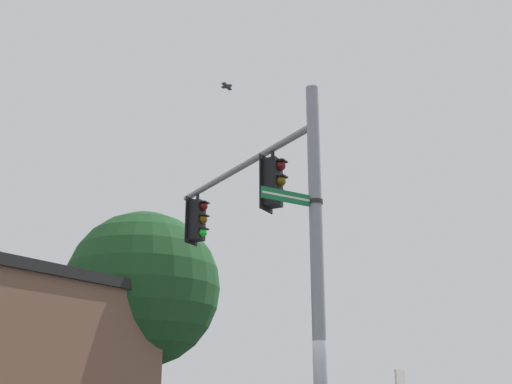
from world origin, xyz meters
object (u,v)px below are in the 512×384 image
(street_name_sign, at_px, (300,199))
(bird_flying, at_px, (227,86))
(traffic_light_mid_inner, at_px, (198,220))
(traffic_light_nearest_pole, at_px, (274,182))

(street_name_sign, xyz_separation_m, bird_flying, (-1.66, -2.71, 3.79))
(traffic_light_mid_inner, xyz_separation_m, street_name_sign, (2.74, 4.22, -0.82))
(street_name_sign, distance_m, bird_flying, 4.95)
(traffic_light_nearest_pole, distance_m, street_name_sign, 1.71)
(traffic_light_mid_inner, relative_size, street_name_sign, 1.07)
(traffic_light_mid_inner, relative_size, bird_flying, 3.13)
(traffic_light_mid_inner, xyz_separation_m, bird_flying, (1.09, 1.50, 2.97))
(traffic_light_mid_inner, bearing_deg, bird_flying, 54.13)
(traffic_light_nearest_pole, distance_m, bird_flying, 3.44)
(traffic_light_nearest_pole, xyz_separation_m, street_name_sign, (1.02, 1.09, -0.82))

